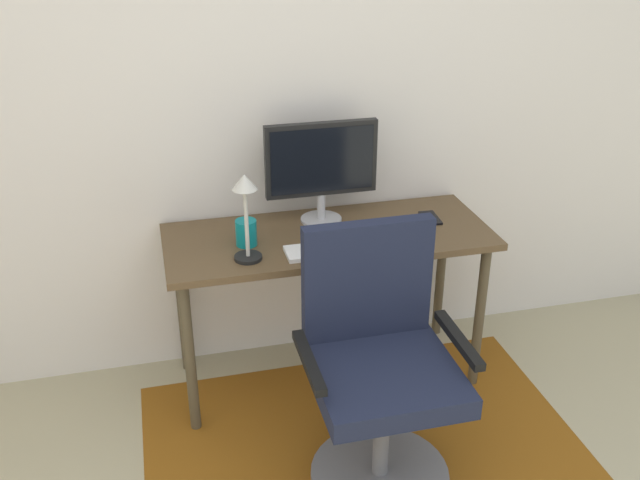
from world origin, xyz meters
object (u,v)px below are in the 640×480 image
desk (328,251)px  coffee_cup (246,233)px  cell_phone (430,218)px  desk_lamp (246,203)px  computer_mouse (418,239)px  monitor (321,164)px  office_chair (378,381)px  keyboard (338,249)px

desk → coffee_cup: 0.38m
cell_phone → desk_lamp: desk_lamp is taller
computer_mouse → coffee_cup: size_ratio=0.96×
desk → monitor: bearing=89.0°
coffee_cup → cell_phone: bearing=3.8°
coffee_cup → office_chair: bearing=-58.9°
monitor → coffee_cup: 0.44m
keyboard → office_chair: office_chair is taller
desk → keyboard: (-0.00, -0.16, 0.09)m
keyboard → office_chair: bearing=-87.2°
desk → desk_lamp: desk_lamp is taller
desk → desk_lamp: 0.51m
cell_phone → office_chair: bearing=-120.1°
desk → monitor: monitor is taller
cell_phone → office_chair: 0.87m
keyboard → coffee_cup: bearing=157.5°
desk → computer_mouse: 0.39m
monitor → office_chair: size_ratio=0.49×
desk → cell_phone: cell_phone is taller
computer_mouse → desk_lamp: size_ratio=0.29×
computer_mouse → office_chair: bearing=-123.9°
keyboard → cell_phone: (0.48, 0.20, -0.00)m
desk → computer_mouse: (0.34, -0.17, 0.10)m
monitor → coffee_cup: size_ratio=4.46×
desk_lamp → cell_phone: bearing=12.3°
coffee_cup → desk_lamp: 0.23m
desk → coffee_cup: bearing=-176.8°
office_chair → coffee_cup: bearing=121.0°
monitor → computer_mouse: size_ratio=4.64×
desk_lamp → office_chair: 0.83m
keyboard → desk: bearing=89.3°
monitor → cell_phone: bearing=-11.9°
desk → cell_phone: bearing=4.3°
desk → monitor: size_ratio=2.86×
keyboard → cell_phone: 0.52m
cell_phone → desk_lamp: (-0.84, -0.18, 0.24)m
desk → computer_mouse: computer_mouse is taller
monitor → coffee_cup: (-0.35, -0.16, -0.21)m
keyboard → office_chair: (0.02, -0.47, -0.31)m
coffee_cup → monitor: bearing=23.7°
cell_phone → monitor: bearing=171.8°
desk → desk_lamp: bearing=-158.0°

